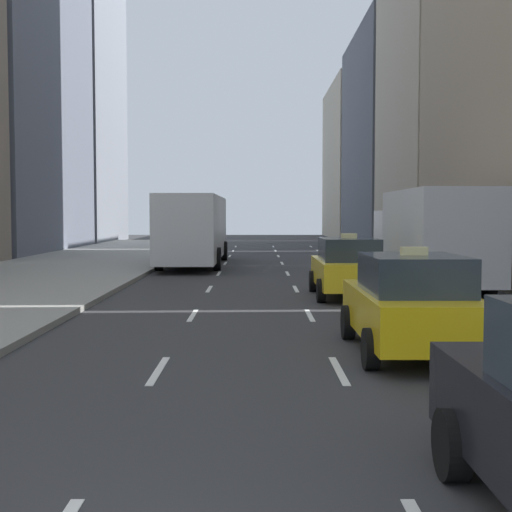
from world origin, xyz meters
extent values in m
cube|color=gray|center=(-7.00, 27.00, 0.07)|extent=(8.00, 66.00, 0.15)
cube|color=white|center=(-0.20, 8.00, 0.01)|extent=(0.12, 2.00, 0.01)
cube|color=white|center=(-0.20, 14.00, 0.01)|extent=(0.12, 2.00, 0.01)
cube|color=white|center=(-0.20, 20.00, 0.01)|extent=(0.12, 2.00, 0.01)
cube|color=white|center=(-0.20, 26.00, 0.01)|extent=(0.12, 2.00, 0.01)
cube|color=white|center=(-0.20, 32.00, 0.01)|extent=(0.12, 2.00, 0.01)
cube|color=white|center=(-0.20, 38.00, 0.01)|extent=(0.12, 2.00, 0.01)
cube|color=white|center=(-0.20, 44.00, 0.01)|extent=(0.12, 2.00, 0.01)
cube|color=white|center=(-0.20, 50.00, 0.01)|extent=(0.12, 2.00, 0.01)
cube|color=white|center=(2.60, 8.00, 0.01)|extent=(0.12, 2.00, 0.01)
cube|color=white|center=(2.60, 14.00, 0.01)|extent=(0.12, 2.00, 0.01)
cube|color=white|center=(2.60, 20.00, 0.01)|extent=(0.12, 2.00, 0.01)
cube|color=white|center=(2.60, 26.00, 0.01)|extent=(0.12, 2.00, 0.01)
cube|color=white|center=(2.60, 32.00, 0.01)|extent=(0.12, 2.00, 0.01)
cube|color=white|center=(2.60, 38.00, 0.01)|extent=(0.12, 2.00, 0.01)
cube|color=white|center=(2.60, 44.00, 0.01)|extent=(0.12, 2.00, 0.01)
cube|color=white|center=(2.60, 50.00, 0.01)|extent=(0.12, 2.00, 0.01)
cube|color=white|center=(5.40, 14.00, 0.01)|extent=(0.12, 2.00, 0.01)
cube|color=white|center=(5.40, 20.00, 0.01)|extent=(0.12, 2.00, 0.01)
cube|color=white|center=(5.40, 26.00, 0.01)|extent=(0.12, 2.00, 0.01)
cube|color=white|center=(5.40, 32.00, 0.01)|extent=(0.12, 2.00, 0.01)
cube|color=white|center=(5.40, 38.00, 0.01)|extent=(0.12, 2.00, 0.01)
cube|color=white|center=(5.40, 44.00, 0.01)|extent=(0.12, 2.00, 0.01)
cube|color=white|center=(5.40, 50.00, 0.01)|extent=(0.12, 2.00, 0.01)
cube|color=gray|center=(-14.00, 59.00, 17.58)|extent=(6.00, 13.53, 35.16)
cube|color=#4C515B|center=(12.00, 52.93, 8.22)|extent=(6.00, 17.08, 16.43)
cube|color=#A89E89|center=(12.00, 71.16, 7.82)|extent=(6.00, 17.39, 15.65)
cube|color=yellow|center=(4.00, 9.42, 0.71)|extent=(1.80, 4.40, 0.76)
cube|color=#28333D|center=(4.00, 9.16, 1.41)|extent=(1.58, 2.29, 0.64)
cube|color=#F2E599|center=(4.00, 9.16, 1.80)|extent=(0.44, 0.20, 0.14)
cylinder|color=black|center=(3.10, 10.79, 0.33)|extent=(0.22, 0.66, 0.66)
cylinder|color=black|center=(4.90, 10.79, 0.33)|extent=(0.22, 0.66, 0.66)
cylinder|color=black|center=(3.10, 8.06, 0.33)|extent=(0.22, 0.66, 0.66)
cylinder|color=black|center=(4.90, 8.06, 0.33)|extent=(0.22, 0.66, 0.66)
cube|color=yellow|center=(4.00, 17.89, 0.71)|extent=(1.80, 4.40, 0.76)
cube|color=#28333D|center=(4.00, 17.63, 1.41)|extent=(1.58, 2.29, 0.64)
cube|color=#F2E599|center=(4.00, 17.63, 1.80)|extent=(0.44, 0.20, 0.14)
cylinder|color=black|center=(3.10, 19.25, 0.33)|extent=(0.22, 0.66, 0.66)
cylinder|color=black|center=(4.90, 19.25, 0.33)|extent=(0.22, 0.66, 0.66)
cylinder|color=black|center=(3.10, 16.53, 0.33)|extent=(0.22, 0.66, 0.66)
cylinder|color=black|center=(4.90, 16.53, 0.33)|extent=(0.22, 0.66, 0.66)
cylinder|color=black|center=(3.10, 3.46, 0.33)|extent=(0.22, 0.66, 0.66)
cube|color=silver|center=(-1.60, 30.75, 1.80)|extent=(2.50, 11.60, 2.90)
cube|color=#28333D|center=(-1.60, 36.50, 2.15)|extent=(2.30, 0.12, 1.40)
cube|color=#28333D|center=(-2.81, 30.75, 2.15)|extent=(0.08, 9.86, 1.10)
cube|color=yellow|center=(-1.60, 36.50, 3.05)|extent=(1.50, 0.10, 0.36)
cylinder|color=black|center=(-2.85, 34.35, 0.50)|extent=(0.30, 1.00, 1.00)
cylinder|color=black|center=(-0.35, 34.35, 0.50)|extent=(0.30, 1.00, 1.00)
cylinder|color=black|center=(-2.85, 27.56, 0.50)|extent=(0.30, 1.00, 1.00)
cylinder|color=black|center=(-0.35, 27.56, 0.50)|extent=(0.30, 1.00, 1.00)
cube|color=silver|center=(6.80, 22.71, 1.50)|extent=(2.10, 2.40, 2.10)
cube|color=#28333D|center=(6.80, 23.86, 1.80)|extent=(1.90, 0.10, 0.90)
cube|color=silver|center=(6.80, 18.51, 1.80)|extent=(2.30, 6.00, 2.70)
cylinder|color=black|center=(5.75, 22.71, 0.45)|extent=(0.28, 0.90, 0.90)
cylinder|color=black|center=(7.85, 22.71, 0.45)|extent=(0.28, 0.90, 0.90)
cylinder|color=black|center=(5.65, 17.31, 0.45)|extent=(0.28, 0.90, 0.90)
cylinder|color=black|center=(7.95, 17.31, 0.45)|extent=(0.28, 0.90, 0.90)
camera|label=1|loc=(1.31, -2.91, 2.43)|focal=50.00mm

